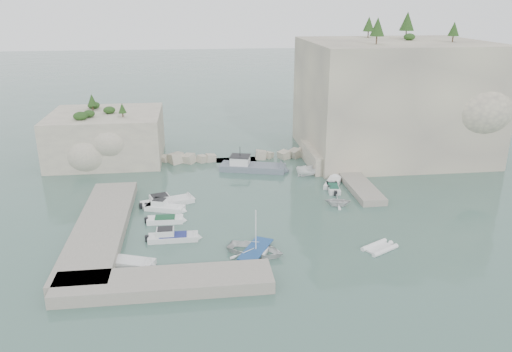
{
  "coord_description": "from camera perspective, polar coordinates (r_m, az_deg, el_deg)",
  "views": [
    {
      "loc": [
        -6.99,
        -49.2,
        22.77
      ],
      "look_at": [
        0.0,
        6.0,
        3.0
      ],
      "focal_mm": 35.0,
      "sensor_mm": 36.0,
      "label": 1
    }
  ],
  "objects": [
    {
      "name": "tender_east_b",
      "position": [
        63.76,
        8.8,
        -1.6
      ],
      "size": [
        1.9,
        4.26,
        0.7
      ],
      "primitive_type": null,
      "rotation": [
        0.0,
        0.0,
        1.45
      ],
      "color": "silver",
      "rests_on": "ground"
    },
    {
      "name": "tender_east_a",
      "position": [
        59.08,
        9.29,
        -3.38
      ],
      "size": [
        3.42,
        3.11,
        1.55
      ],
      "primitive_type": "imported",
      "rotation": [
        0.0,
        0.0,
        1.36
      ],
      "color": "silver",
      "rests_on": "ground"
    },
    {
      "name": "inflatable_dinghy",
      "position": [
        50.04,
        13.92,
        -8.14
      ],
      "size": [
        4.04,
        3.31,
        0.44
      ],
      "primitive_type": null,
      "rotation": [
        0.0,
        0.0,
        0.51
      ],
      "color": "white",
      "rests_on": "ground"
    },
    {
      "name": "outcrop_west",
      "position": [
        77.76,
        -16.66,
        4.38
      ],
      "size": [
        16.0,
        14.0,
        7.0
      ],
      "primitive_type": "cube",
      "color": "beige",
      "rests_on": "ground"
    },
    {
      "name": "quay_west",
      "position": [
        54.01,
        -17.3,
        -5.68
      ],
      "size": [
        5.0,
        24.0,
        1.1
      ],
      "primitive_type": "cube",
      "color": "#9E9689",
      "rests_on": "ground"
    },
    {
      "name": "rowboat_mast",
      "position": [
        46.58,
        -0.03,
        -6.0
      ],
      "size": [
        0.1,
        0.1,
        4.2
      ],
      "primitive_type": "cylinder",
      "color": "white",
      "rests_on": "rowboat"
    },
    {
      "name": "cliff_east",
      "position": [
        79.47,
        15.26,
        8.54
      ],
      "size": [
        26.0,
        22.0,
        17.0
      ],
      "primitive_type": "cube",
      "color": "beige",
      "rests_on": "ground"
    },
    {
      "name": "tender_east_d",
      "position": [
        68.73,
        6.3,
        0.09
      ],
      "size": [
        4.69,
        2.5,
        1.72
      ],
      "primitive_type": "imported",
      "rotation": [
        0.0,
        0.0,
        1.77
      ],
      "color": "white",
      "rests_on": "ground"
    },
    {
      "name": "motorboat_b",
      "position": [
        58.09,
        -10.32,
        -3.85
      ],
      "size": [
        5.09,
        3.11,
        1.4
      ],
      "primitive_type": null,
      "rotation": [
        0.0,
        0.0,
        -0.34
      ],
      "color": "white",
      "rests_on": "ground"
    },
    {
      "name": "motorboat_d",
      "position": [
        51.03,
        -9.43,
        -7.22
      ],
      "size": [
        5.45,
        1.63,
        1.4
      ],
      "primitive_type": null,
      "rotation": [
        0.0,
        0.0,
        -0.0
      ],
      "color": "silver",
      "rests_on": "ground"
    },
    {
      "name": "tender_east_c",
      "position": [
        65.62,
        8.78,
        -0.98
      ],
      "size": [
        3.65,
        5.12,
        0.7
      ],
      "primitive_type": null,
      "rotation": [
        0.0,
        0.0,
        1.1
      ],
      "color": "white",
      "rests_on": "ground"
    },
    {
      "name": "motorboat_a",
      "position": [
        59.69,
        -10.05,
        -3.18
      ],
      "size": [
        6.96,
        3.94,
        1.4
      ],
      "primitive_type": null,
      "rotation": [
        0.0,
        0.0,
        0.31
      ],
      "color": "silver",
      "rests_on": "ground"
    },
    {
      "name": "cliff_terrace",
      "position": [
        73.34,
        8.94,
        2.25
      ],
      "size": [
        8.0,
        10.0,
        2.5
      ],
      "primitive_type": "cube",
      "color": "beige",
      "rests_on": "ground"
    },
    {
      "name": "ledge_east",
      "position": [
        66.52,
        11.17,
        -0.48
      ],
      "size": [
        3.0,
        16.0,
        0.8
      ],
      "primitive_type": "cube",
      "color": "#9E9689",
      "rests_on": "ground"
    },
    {
      "name": "ground",
      "position": [
        54.66,
        0.79,
        -5.06
      ],
      "size": [
        400.0,
        400.0,
        0.0
      ],
      "primitive_type": "plane",
      "color": "#43655A",
      "rests_on": "ground"
    },
    {
      "name": "quay_south",
      "position": [
        43.01,
        -10.4,
        -11.91
      ],
      "size": [
        18.0,
        4.0,
        1.1
      ],
      "primitive_type": "cube",
      "color": "#9E9689",
      "rests_on": "ground"
    },
    {
      "name": "vegetation",
      "position": [
        77.82,
        11.84,
        15.6
      ],
      "size": [
        53.48,
        13.88,
        13.4
      ],
      "color": "#1E4219",
      "rests_on": "ground"
    },
    {
      "name": "motorboat_c",
      "position": [
        55.05,
        -10.32,
        -5.21
      ],
      "size": [
        4.25,
        1.63,
        0.7
      ],
      "primitive_type": null,
      "rotation": [
        0.0,
        0.0,
        -0.02
      ],
      "color": "white",
      "rests_on": "ground"
    },
    {
      "name": "rowboat",
      "position": [
        47.8,
        -0.02,
        -8.89
      ],
      "size": [
        6.68,
        6.04,
        1.13
      ],
      "primitive_type": "imported",
      "rotation": [
        0.0,
        0.0,
        1.08
      ],
      "color": "white",
      "rests_on": "ground"
    },
    {
      "name": "work_boat",
      "position": [
        70.26,
        -0.36,
        0.65
      ],
      "size": [
        10.39,
        5.55,
        2.2
      ],
      "primitive_type": null,
      "rotation": [
        0.0,
        0.0,
        -0.28
      ],
      "color": "slate",
      "rests_on": "ground"
    },
    {
      "name": "breakwater",
      "position": [
        74.78,
        -2.3,
        2.38
      ],
      "size": [
        28.0,
        3.0,
        1.4
      ],
      "primitive_type": "cube",
      "color": "beige",
      "rests_on": "ground"
    },
    {
      "name": "motorboat_e",
      "position": [
        47.18,
        -13.78,
        -9.92
      ],
      "size": [
        4.43,
        3.0,
        0.7
      ],
      "primitive_type": null,
      "rotation": [
        0.0,
        0.0,
        -0.36
      ],
      "color": "silver",
      "rests_on": "ground"
    }
  ]
}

